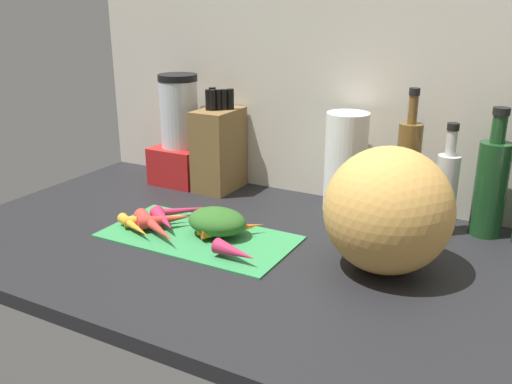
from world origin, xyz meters
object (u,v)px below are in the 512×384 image
object	(u,v)px
carrot_5	(229,229)
carrot_8	(165,220)
bottle_0	(407,172)
bottle_1	(446,190)
carrot_0	(223,221)
carrot_10	(190,210)
blender_appliance	(180,137)
winter_squash	(388,210)
paper_towel_roll	(346,163)
carrot_2	(235,252)
carrot_6	(156,227)
cutting_board	(199,236)
carrot_4	(134,226)
carrot_1	(158,219)
carrot_9	(233,228)
carrot_3	(164,220)
bottle_2	(491,185)
knife_block	(219,148)
carrot_7	(227,227)

from	to	relation	value
carrot_5	carrot_8	size ratio (longest dim) A/B	0.91
carrot_5	bottle_0	distance (cm)	43.36
bottle_1	carrot_0	bearing A→B (deg)	-152.76
carrot_10	blender_appliance	world-z (taller)	blender_appliance
winter_squash	paper_towel_roll	xyz separation A→B (cm)	(-18.27, 27.11, 0.08)
carrot_2	carrot_6	world-z (taller)	same
cutting_board	carrot_10	world-z (taller)	carrot_10
carrot_4	bottle_1	distance (cm)	70.75
carrot_1	carrot_9	bearing A→B (deg)	8.56
carrot_1	carrot_10	size ratio (longest dim) A/B	1.05
carrot_1	bottle_1	bearing A→B (deg)	25.77
carrot_3	carrot_4	world-z (taller)	carrot_3
carrot_2	bottle_2	bearing A→B (deg)	43.30
carrot_0	knife_block	distance (cm)	31.75
carrot_5	carrot_6	size ratio (longest dim) A/B	0.63
carrot_9	blender_appliance	xyz separation A→B (cm)	(-34.09, 27.97, 11.08)
knife_block	paper_towel_roll	bearing A→B (deg)	0.78
carrot_8	bottle_2	distance (cm)	73.89
bottle_0	bottle_2	xyz separation A→B (cm)	(17.97, 2.73, -1.19)
carrot_2	carrot_4	distance (cm)	27.51
carrot_6	blender_appliance	size ratio (longest dim) A/B	0.57
carrot_0	bottle_2	xyz separation A→B (cm)	(53.52, 26.64, 9.43)
cutting_board	carrot_7	distance (cm)	6.75
carrot_3	paper_towel_roll	distance (cm)	46.55
carrot_8	carrot_9	bearing A→B (deg)	12.73
carrot_10	carrot_8	bearing A→B (deg)	-92.11
carrot_4	paper_towel_roll	size ratio (longest dim) A/B	0.53
carrot_3	paper_towel_roll	xyz separation A→B (cm)	(31.93, 32.38, 9.95)
blender_appliance	bottle_1	distance (cm)	74.54
carrot_10	carrot_2	bearing A→B (deg)	-36.43
blender_appliance	carrot_5	bearing A→B (deg)	-40.44
winter_squash	blender_appliance	size ratio (longest dim) A/B	0.79
blender_appliance	bottle_0	size ratio (longest dim) A/B	0.97
carrot_1	carrot_10	world-z (taller)	carrot_1
carrot_5	carrot_1	bearing A→B (deg)	-171.52
cutting_board	bottle_0	world-z (taller)	bottle_0
carrot_0	carrot_8	world-z (taller)	carrot_8
carrot_8	carrot_1	bearing A→B (deg)	163.17
cutting_board	carrot_0	world-z (taller)	carrot_0
carrot_10	carrot_7	bearing A→B (deg)	-24.70
paper_towel_roll	carrot_4	bearing A→B (deg)	-134.01
cutting_board	blender_appliance	xyz separation A→B (cm)	(-27.02, 31.39, 13.09)
carrot_2	carrot_3	distance (cm)	24.04
carrot_0	bottle_1	distance (cm)	50.87
carrot_6	carrot_9	distance (cm)	17.38
carrot_6	blender_appliance	bearing A→B (deg)	117.43
carrot_2	paper_towel_roll	world-z (taller)	paper_towel_roll
carrot_4	paper_towel_roll	bearing A→B (deg)	45.99
carrot_5	cutting_board	bearing A→B (deg)	-151.79
carrot_8	bottle_0	xyz separation A→B (cm)	(47.46, 30.35, 10.38)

